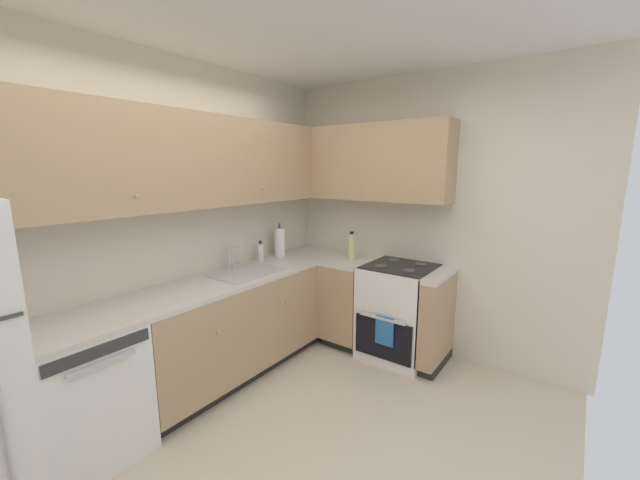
{
  "coord_description": "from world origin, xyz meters",
  "views": [
    {
      "loc": [
        -1.53,
        -1.27,
        1.78
      ],
      "look_at": [
        1.0,
        0.57,
        1.18
      ],
      "focal_mm": 20.87,
      "sensor_mm": 36.0,
      "label": 1
    }
  ],
  "objects_px": {
    "oven_range": "(399,311)",
    "paper_towel_roll": "(280,242)",
    "dishwasher": "(84,393)",
    "soap_bottle": "(261,252)",
    "oil_bottle": "(351,246)"
  },
  "relations": [
    {
      "from": "soap_bottle",
      "to": "paper_towel_roll",
      "type": "bearing_deg",
      "value": -4.37
    },
    {
      "from": "dishwasher",
      "to": "soap_bottle",
      "type": "height_order",
      "value": "soap_bottle"
    },
    {
      "from": "oven_range",
      "to": "paper_towel_roll",
      "type": "bearing_deg",
      "value": 106.35
    },
    {
      "from": "paper_towel_roll",
      "to": "dishwasher",
      "type": "bearing_deg",
      "value": -175.38
    },
    {
      "from": "dishwasher",
      "to": "paper_towel_roll",
      "type": "distance_m",
      "value": 2.09
    },
    {
      "from": "oven_range",
      "to": "paper_towel_roll",
      "type": "height_order",
      "value": "paper_towel_roll"
    },
    {
      "from": "dishwasher",
      "to": "soap_bottle",
      "type": "xyz_separation_m",
      "value": [
        1.73,
        0.18,
        0.55
      ]
    },
    {
      "from": "oven_range",
      "to": "soap_bottle",
      "type": "distance_m",
      "value": 1.45
    },
    {
      "from": "dishwasher",
      "to": "paper_towel_roll",
      "type": "bearing_deg",
      "value": 4.62
    },
    {
      "from": "oven_range",
      "to": "oil_bottle",
      "type": "bearing_deg",
      "value": 92.01
    },
    {
      "from": "oven_range",
      "to": "paper_towel_roll",
      "type": "distance_m",
      "value": 1.37
    },
    {
      "from": "soap_bottle",
      "to": "paper_towel_roll",
      "type": "xyz_separation_m",
      "value": [
        0.26,
        -0.02,
        0.06
      ]
    },
    {
      "from": "dishwasher",
      "to": "soap_bottle",
      "type": "relative_size",
      "value": 4.16
    },
    {
      "from": "paper_towel_roll",
      "to": "soap_bottle",
      "type": "bearing_deg",
      "value": 175.63
    },
    {
      "from": "dishwasher",
      "to": "paper_towel_roll",
      "type": "xyz_separation_m",
      "value": [
        1.99,
        0.16,
        0.61
      ]
    }
  ]
}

